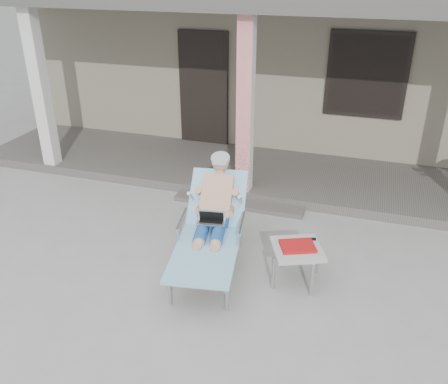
% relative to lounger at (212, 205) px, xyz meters
% --- Properties ---
extents(ground, '(60.00, 60.00, 0.00)m').
position_rel_lounger_xyz_m(ground, '(-0.09, -0.38, -0.77)').
color(ground, '#9E9E99').
rests_on(ground, ground).
extents(house, '(10.40, 5.40, 3.30)m').
position_rel_lounger_xyz_m(house, '(-0.09, 6.12, 0.90)').
color(house, gray).
rests_on(house, ground).
extents(porch_deck, '(10.00, 2.00, 0.15)m').
position_rel_lounger_xyz_m(porch_deck, '(-0.09, 2.62, -0.69)').
color(porch_deck, '#605B56').
rests_on(porch_deck, ground).
extents(porch_overhang, '(10.00, 2.30, 2.85)m').
position_rel_lounger_xyz_m(porch_overhang, '(-0.09, 2.57, 2.02)').
color(porch_overhang, silver).
rests_on(porch_overhang, porch_deck).
extents(porch_step, '(2.00, 0.30, 0.07)m').
position_rel_lounger_xyz_m(porch_step, '(-0.09, 1.47, -0.73)').
color(porch_step, '#605B56').
rests_on(porch_step, ground).
extents(lounger, '(1.01, 1.98, 1.25)m').
position_rel_lounger_xyz_m(lounger, '(0.00, 0.00, 0.00)').
color(lounger, '#B7B7BC').
rests_on(lounger, ground).
extents(side_table, '(0.72, 0.72, 0.49)m').
position_rel_lounger_xyz_m(side_table, '(1.06, -0.12, -0.35)').
color(side_table, '#B6B6B1').
rests_on(side_table, ground).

